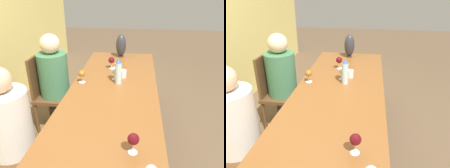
# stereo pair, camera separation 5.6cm
# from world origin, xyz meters

# --- Properties ---
(ground_plane) EXTENTS (14.00, 14.00, 0.00)m
(ground_plane) POSITION_xyz_m (0.00, 0.00, 0.00)
(ground_plane) COLOR brown
(dining_table) EXTENTS (2.50, 0.88, 0.74)m
(dining_table) POSITION_xyz_m (0.00, 0.00, 0.67)
(dining_table) COLOR brown
(dining_table) RESTS_ON ground_plane
(water_bottle) EXTENTS (0.07, 0.07, 0.27)m
(water_bottle) POSITION_xyz_m (0.17, -0.04, 0.87)
(water_bottle) COLOR #ADCCD6
(water_bottle) RESTS_ON dining_table
(water_tumbler) EXTENTS (0.08, 0.08, 0.08)m
(water_tumbler) POSITION_xyz_m (0.34, -0.07, 0.78)
(water_tumbler) COLOR silver
(water_tumbler) RESTS_ON dining_table
(vase) EXTENTS (0.14, 0.14, 0.32)m
(vase) POSITION_xyz_m (1.07, 0.01, 0.90)
(vase) COLOR #2D2D33
(vase) RESTS_ON dining_table
(wine_glass_0) EXTENTS (0.08, 0.08, 0.14)m
(wine_glass_0) POSITION_xyz_m (-0.86, -0.23, 0.84)
(wine_glass_0) COLOR silver
(wine_glass_0) RESTS_ON dining_table
(wine_glass_1) EXTENTS (0.07, 0.07, 0.14)m
(wine_glass_1) POSITION_xyz_m (0.14, 0.35, 0.83)
(wine_glass_1) COLOR silver
(wine_glass_1) RESTS_ON dining_table
(wine_glass_2) EXTENTS (0.08, 0.08, 0.14)m
(wine_glass_2) POSITION_xyz_m (0.27, 0.02, 0.84)
(wine_glass_2) COLOR silver
(wine_glass_2) RESTS_ON dining_table
(wine_glass_4) EXTENTS (0.08, 0.08, 0.15)m
(wine_glass_4) POSITION_xyz_m (0.59, 0.09, 0.84)
(wine_glass_4) COLOR silver
(wine_glass_4) RESTS_ON dining_table
(chair_near) EXTENTS (0.44, 0.44, 0.96)m
(chair_near) POSITION_xyz_m (-0.65, 0.81, 0.52)
(chair_near) COLOR brown
(chair_near) RESTS_ON ground_plane
(chair_far) EXTENTS (0.44, 0.44, 0.96)m
(chair_far) POSITION_xyz_m (0.32, 0.81, 0.52)
(chair_far) COLOR brown
(chair_far) RESTS_ON ground_plane
(person_near) EXTENTS (0.36, 0.36, 1.19)m
(person_near) POSITION_xyz_m (-0.65, 0.72, 0.63)
(person_near) COLOR #2D2D38
(person_near) RESTS_ON ground_plane
(person_far) EXTENTS (0.34, 0.34, 1.21)m
(person_far) POSITION_xyz_m (0.32, 0.72, 0.65)
(person_far) COLOR #2D2D38
(person_far) RESTS_ON ground_plane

